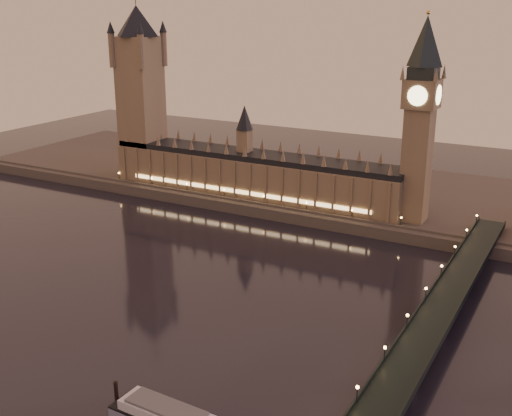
% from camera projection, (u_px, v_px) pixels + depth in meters
% --- Properties ---
extents(ground, '(700.00, 700.00, 0.00)m').
position_uv_depth(ground, '(195.00, 298.00, 258.28)').
color(ground, black).
rests_on(ground, ground).
extents(far_embankment, '(560.00, 130.00, 6.00)m').
position_uv_depth(far_embankment, '(392.00, 197.00, 381.20)').
color(far_embankment, '#423D35').
rests_on(far_embankment, ground).
extents(palace_of_westminster, '(180.00, 26.62, 52.00)m').
position_uv_depth(palace_of_westminster, '(254.00, 169.00, 370.91)').
color(palace_of_westminster, brown).
rests_on(palace_of_westminster, ground).
extents(victoria_tower, '(31.68, 31.68, 118.00)m').
position_uv_depth(victoria_tower, '(140.00, 84.00, 394.01)').
color(victoria_tower, brown).
rests_on(victoria_tower, ground).
extents(big_ben, '(17.68, 17.68, 104.00)m').
position_uv_depth(big_ben, '(421.00, 108.00, 314.78)').
color(big_ben, brown).
rests_on(big_ben, ground).
extents(westminster_bridge, '(13.20, 260.00, 15.30)m').
position_uv_depth(westminster_bridge, '(422.00, 341.00, 214.58)').
color(westminster_bridge, black).
rests_on(westminster_bridge, ground).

